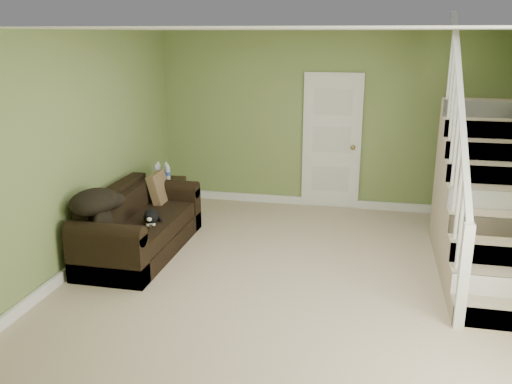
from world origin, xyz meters
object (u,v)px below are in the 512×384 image
at_px(sofa, 138,228).
at_px(cat, 150,217).
at_px(banana, 143,230).
at_px(side_table, 165,200).

relative_size(sofa, cat, 4.30).
relative_size(cat, banana, 2.29).
distance_m(sofa, side_table, 1.12).
bearing_deg(sofa, side_table, 94.90).
height_order(sofa, banana, sofa).
bearing_deg(cat, side_table, 86.77).
height_order(side_table, cat, side_table).
height_order(side_table, banana, side_table).
xyz_separation_m(side_table, cat, (0.33, -1.27, 0.20)).
xyz_separation_m(sofa, banana, (0.26, -0.42, 0.15)).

